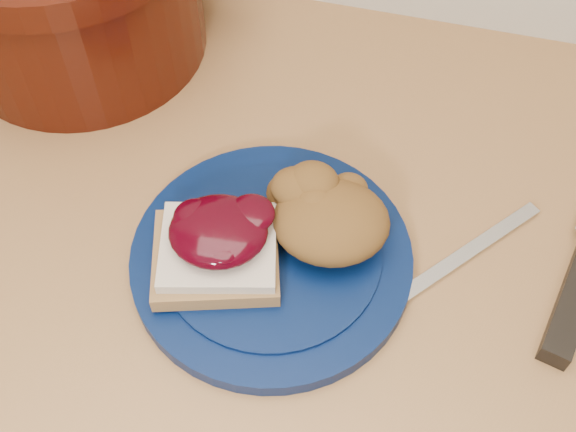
# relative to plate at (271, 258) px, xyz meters

# --- Properties ---
(base_cabinet) EXTENTS (4.00, 0.60, 0.86)m
(base_cabinet) POSITION_rel_plate_xyz_m (-0.02, 0.07, -0.48)
(base_cabinet) COLOR beige
(base_cabinet) RESTS_ON floor
(plate) EXTENTS (0.29, 0.29, 0.02)m
(plate) POSITION_rel_plate_xyz_m (0.00, 0.00, 0.00)
(plate) COLOR #04143C
(plate) RESTS_ON wood_countertop
(sandwich) EXTENTS (0.13, 0.12, 0.05)m
(sandwich) POSITION_rel_plate_xyz_m (-0.04, -0.02, 0.04)
(sandwich) COLOR olive
(sandwich) RESTS_ON plate
(stuffing_mound) EXTENTS (0.12, 0.11, 0.05)m
(stuffing_mound) POSITION_rel_plate_xyz_m (0.05, 0.03, 0.04)
(stuffing_mound) COLOR brown
(stuffing_mound) RESTS_ON plate
(butter_knife) EXTENTS (0.12, 0.14, 0.00)m
(butter_knife) POSITION_rel_plate_xyz_m (0.17, 0.05, -0.00)
(butter_knife) COLOR silver
(butter_knife) RESTS_ON wood_countertop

